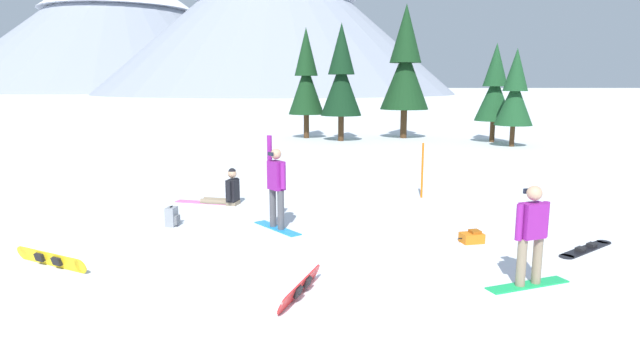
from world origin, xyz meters
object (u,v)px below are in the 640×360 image
object	(u,v)px
snowboarder_foreground	(531,234)
loose_snowboard_far_spare	(50,259)
pine_tree_twin	(341,77)
snowboarder_background	(227,192)
trail_marker_pole	(422,170)
pine_tree_slender	(495,89)
backpack_orange	(472,237)
pine_tree_short	(306,79)
snowboarder_midground	(276,185)
pine_tree_leaning	(405,66)
loose_snowboard_near_right	(586,249)
loose_snowboard_near_left	(301,287)
backpack_grey	(172,217)
pine_tree_broad	(515,93)

from	to	relation	value
snowboarder_foreground	loose_snowboard_far_spare	distance (m)	8.29
pine_tree_twin	snowboarder_background	bearing A→B (deg)	-103.84
loose_snowboard_far_spare	trail_marker_pole	world-z (taller)	trail_marker_pole
snowboarder_background	loose_snowboard_far_spare	xyz separation A→B (m)	(-2.38, -4.95, -0.21)
snowboarder_background	pine_tree_slender	bearing A→B (deg)	51.11
pine_tree_slender	backpack_orange	bearing A→B (deg)	-109.75
snowboarder_background	snowboarder_foreground	bearing A→B (deg)	-45.77
snowboarder_background	pine_tree_short	world-z (taller)	pine_tree_short
snowboarder_foreground	pine_tree_short	distance (m)	24.21
snowboarder_midground	trail_marker_pole	distance (m)	5.12
pine_tree_twin	pine_tree_short	world-z (taller)	pine_tree_twin
snowboarder_foreground	loose_snowboard_far_spare	xyz separation A→B (m)	(-8.19, 1.02, -0.73)
pine_tree_leaning	pine_tree_short	world-z (taller)	pine_tree_leaning
loose_snowboard_near_right	pine_tree_leaning	world-z (taller)	pine_tree_leaning
pine_tree_twin	pine_tree_short	bearing A→B (deg)	140.58
backpack_orange	trail_marker_pole	world-z (taller)	trail_marker_pole
loose_snowboard_far_spare	pine_tree_leaning	bearing A→B (deg)	65.73
backpack_orange	pine_tree_leaning	bearing A→B (deg)	84.04
trail_marker_pole	backpack_orange	bearing A→B (deg)	-88.08
loose_snowboard_far_spare	loose_snowboard_near_left	size ratio (longest dim) A/B	1.02
snowboarder_foreground	pine_tree_twin	xyz separation A→B (m)	(-1.83, 22.12, 2.71)
snowboarder_foreground	trail_marker_pole	size ratio (longest dim) A/B	1.05
loose_snowboard_near_left	pine_tree_twin	size ratio (longest dim) A/B	0.25
pine_tree_short	pine_tree_slender	bearing A→B (deg)	-12.76
snowboarder_background	pine_tree_short	size ratio (longest dim) A/B	0.28
snowboarder_foreground	backpack_grey	world-z (taller)	snowboarder_foreground
pine_tree_short	pine_tree_broad	xyz separation A→B (m)	(10.77, -4.51, -0.79)
snowboarder_background	pine_tree_broad	world-z (taller)	pine_tree_broad
snowboarder_foreground	loose_snowboard_near_left	bearing A→B (deg)	-174.22
backpack_grey	pine_tree_broad	size ratio (longest dim) A/B	0.09
loose_snowboard_far_spare	pine_tree_twin	distance (m)	22.30
snowboarder_foreground	snowboarder_background	world-z (taller)	snowboarder_foreground
backpack_grey	pine_tree_twin	xyz separation A→B (m)	(4.89, 18.36, 3.36)
trail_marker_pole	pine_tree_twin	size ratio (longest dim) A/B	0.24
loose_snowboard_near_left	snowboarder_background	bearing A→B (deg)	108.59
loose_snowboard_near_right	trail_marker_pole	distance (m)	5.44
trail_marker_pole	pine_tree_leaning	xyz separation A→B (m)	(2.37, 16.95, 3.46)
snowboarder_midground	loose_snowboard_near_left	size ratio (longest dim) A/B	1.27
loose_snowboard_far_spare	pine_tree_short	bearing A→B (deg)	79.12
backpack_grey	pine_tree_twin	distance (m)	19.30
loose_snowboard_near_left	pine_tree_leaning	distance (m)	25.07
snowboarder_background	trail_marker_pole	size ratio (longest dim) A/B	1.16
loose_snowboard_near_right	backpack_grey	xyz separation A→B (m)	(-8.63, 1.91, 0.19)
snowboarder_foreground	snowboarder_background	bearing A→B (deg)	134.23
loose_snowboard_near_left	pine_tree_short	xyz separation A→B (m)	(-0.15, 24.13, 3.39)
pine_tree_leaning	snowboarder_midground	bearing A→B (deg)	-107.37
backpack_grey	pine_tree_broad	bearing A→B (deg)	48.57
snowboarder_foreground	pine_tree_slender	size ratio (longest dim) A/B	0.30
pine_tree_leaning	loose_snowboard_far_spare	bearing A→B (deg)	-114.27
trail_marker_pole	pine_tree_twin	bearing A→B (deg)	95.51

